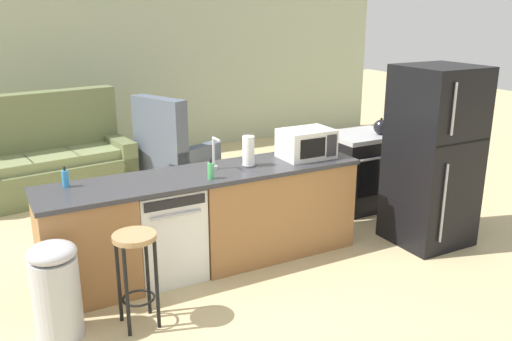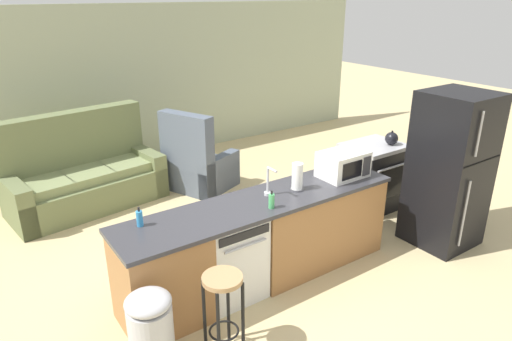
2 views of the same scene
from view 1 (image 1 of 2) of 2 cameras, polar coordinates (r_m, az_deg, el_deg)
ground_plane at (r=5.11m, az=-6.61°, el=-10.14°), size 24.00×24.00×0.00m
wall_back at (r=8.73m, az=-15.57°, el=9.66°), size 10.00×0.06×2.60m
kitchen_counter at (r=5.02m, az=-4.23°, el=-5.32°), size 2.94×0.66×0.90m
dishwasher at (r=4.86m, az=-9.52°, el=-6.29°), size 0.58×0.61×0.84m
stove_range at (r=6.51m, az=10.88°, el=-0.01°), size 0.76×0.68×0.90m
refrigerator at (r=5.62m, az=18.14°, el=1.39°), size 0.72×0.73×1.78m
microwave at (r=5.27m, az=5.32°, el=2.85°), size 0.50×0.37×0.28m
sink_faucet at (r=4.88m, az=-4.40°, el=1.60°), size 0.07×0.18×0.30m
paper_towel_roll at (r=4.97m, az=-0.80°, el=2.01°), size 0.14×0.14×0.28m
soap_bottle at (r=4.63m, az=-4.78°, el=-0.01°), size 0.06×0.06×0.18m
dish_soap_bottle at (r=4.67m, az=-19.42°, el=-0.80°), size 0.06×0.06×0.18m
kettle at (r=6.39m, az=13.03°, el=4.49°), size 0.21×0.17×0.19m
bar_stool at (r=4.11m, az=-12.52°, el=-9.18°), size 0.32×0.32×0.74m
trash_bin at (r=4.20m, az=-20.31°, el=-11.69°), size 0.35×0.35×0.74m
couch at (r=7.43m, az=-21.08°, el=0.78°), size 2.10×1.16×1.27m
armchair at (r=7.35m, az=-8.76°, el=1.23°), size 1.07×1.09×1.20m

